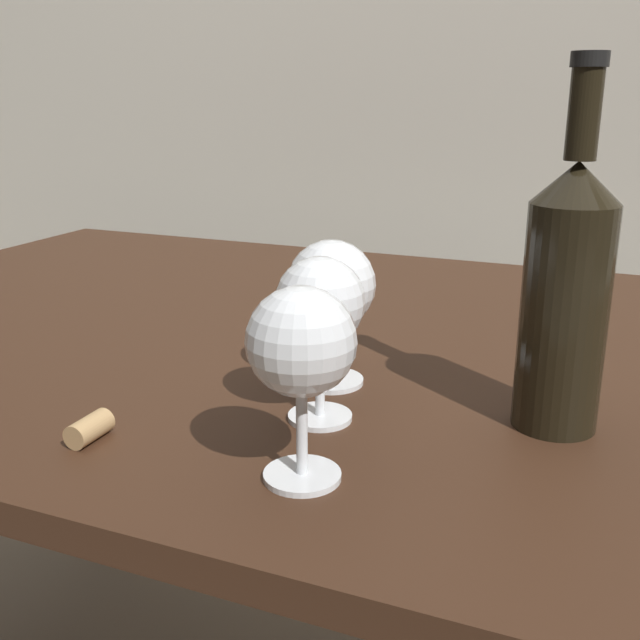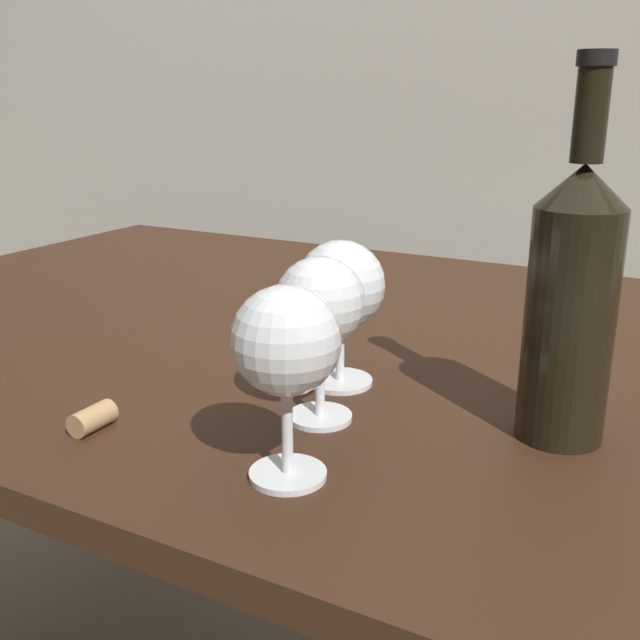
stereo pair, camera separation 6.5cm
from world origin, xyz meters
name	(u,v)px [view 2 (the right image)]	position (x,y,z in m)	size (l,w,h in m)	color
dining_table	(362,390)	(0.00, 0.00, 0.65)	(1.56, 0.93, 0.72)	#382114
wine_glass_port	(286,346)	(0.10, -0.35, 0.83)	(0.08, 0.08, 0.15)	white
wine_glass_chardonnay	(320,305)	(0.07, -0.25, 0.83)	(0.08, 0.08, 0.15)	white
wine_glass_merlot	(341,288)	(0.05, -0.16, 0.83)	(0.09, 0.09, 0.15)	white
wine_bottle	(572,299)	(0.27, -0.18, 0.85)	(0.07, 0.07, 0.32)	black
cork	(93,418)	(-0.10, -0.36, 0.73)	(0.02, 0.02, 0.04)	tan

